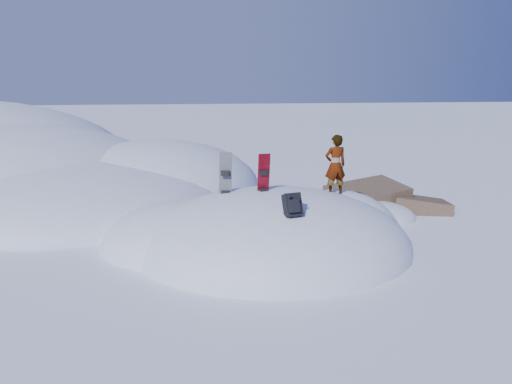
{
  "coord_description": "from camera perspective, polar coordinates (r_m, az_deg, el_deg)",
  "views": [
    {
      "loc": [
        -1.87,
        -11.88,
        4.36
      ],
      "look_at": [
        -0.43,
        0.3,
        1.41
      ],
      "focal_mm": 35.0,
      "sensor_mm": 36.0,
      "label": 1
    }
  ],
  "objects": [
    {
      "name": "rock_outcrop",
      "position": [
        16.49,
        13.32,
        -2.15
      ],
      "size": [
        4.68,
        4.41,
        1.68
      ],
      "color": "brown",
      "rests_on": "ground"
    },
    {
      "name": "person",
      "position": [
        13.19,
        9.05,
        3.04
      ],
      "size": [
        0.64,
        0.46,
        1.61
      ],
      "primitive_type": "imported",
      "rotation": [
        0.0,
        0.0,
        3.29
      ],
      "color": "slate",
      "rests_on": "snow_mound"
    },
    {
      "name": "backpack",
      "position": [
        10.97,
        4.21,
        -1.51
      ],
      "size": [
        0.46,
        0.54,
        0.62
      ],
      "rotation": [
        0.0,
        0.0,
        0.23
      ],
      "color": "black",
      "rests_on": "snow_mound"
    },
    {
      "name": "snow_mound",
      "position": [
        12.99,
        1.15,
        -6.1
      ],
      "size": [
        8.0,
        6.0,
        3.0
      ],
      "color": "white",
      "rests_on": "ground"
    },
    {
      "name": "snowboard_dark",
      "position": [
        12.62,
        -3.54,
        0.78
      ],
      "size": [
        0.38,
        0.34,
        1.7
      ],
      "rotation": [
        0.0,
        0.0,
        -0.31
      ],
      "color": "black",
      "rests_on": "snow_mound"
    },
    {
      "name": "snowboard_red",
      "position": [
        12.39,
        0.84,
        0.98
      ],
      "size": [
        0.32,
        0.3,
        1.57
      ],
      "rotation": [
        0.0,
        0.0,
        0.1
      ],
      "color": "#B0091C",
      "rests_on": "snow_mound"
    },
    {
      "name": "ground",
      "position": [
        12.79,
        2.07,
        -6.43
      ],
      "size": [
        120.0,
        120.0,
        0.0
      ],
      "primitive_type": "plane",
      "color": "white",
      "rests_on": "ground"
    },
    {
      "name": "gear_pile",
      "position": [
        11.38,
        -9.31,
        -8.67
      ],
      "size": [
        0.78,
        0.68,
        0.2
      ],
      "rotation": [
        0.0,
        0.0,
        0.7
      ],
      "color": "black",
      "rests_on": "ground"
    }
  ]
}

